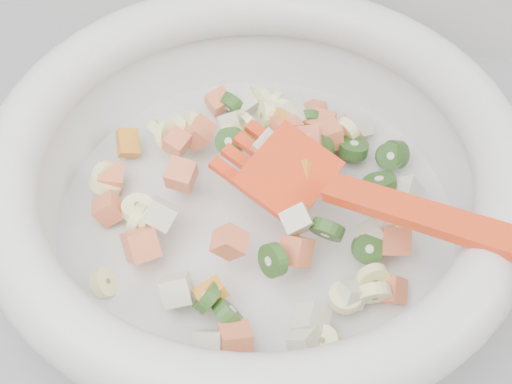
# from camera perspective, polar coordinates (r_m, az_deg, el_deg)

# --- Properties ---
(mixing_bowl) EXTENTS (0.47, 0.41, 0.14)m
(mixing_bowl) POSITION_cam_1_polar(r_m,az_deg,el_deg) (0.55, 0.06, 0.91)
(mixing_bowl) COLOR silver
(mixing_bowl) RESTS_ON counter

